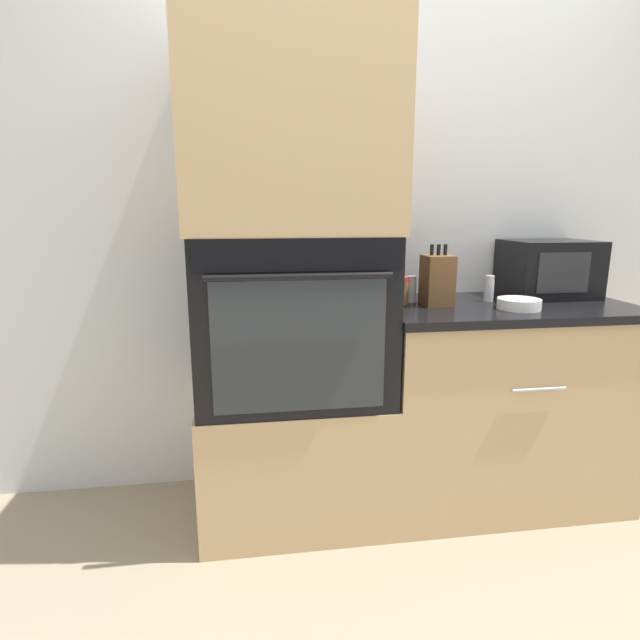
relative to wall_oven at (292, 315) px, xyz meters
name	(u,v)px	position (x,y,z in m)	size (l,w,h in m)	color
ground_plane	(398,543)	(0.39, -0.30, -0.88)	(12.00, 12.00, 0.00)	gray
wall_back	(367,221)	(0.39, 0.33, 0.37)	(8.00, 0.05, 2.50)	silver
oven_cabinet_base	(294,451)	(0.00, 0.00, -0.60)	(0.77, 0.60, 0.55)	tan
wall_oven	(292,315)	(0.00, 0.00, 0.00)	(0.75, 0.64, 0.66)	black
oven_cabinet_upper	(290,132)	(0.00, 0.00, 0.71)	(0.77, 0.60, 0.76)	tan
counter_unit	(496,401)	(0.92, 0.00, -0.43)	(1.09, 0.63, 0.90)	tan
microwave	(548,269)	(1.20, 0.14, 0.15)	(0.39, 0.30, 0.26)	black
knife_block	(437,280)	(0.62, 0.02, 0.13)	(0.12, 0.13, 0.26)	brown
bowl	(519,304)	(0.92, -0.12, 0.05)	(0.17, 0.17, 0.04)	white
condiment_jar_near	(402,291)	(0.47, 0.05, 0.08)	(0.06, 0.06, 0.12)	brown
condiment_jar_mid	(489,289)	(0.88, 0.06, 0.08)	(0.04, 0.04, 0.11)	silver
condiment_jar_far	(411,290)	(0.53, 0.09, 0.08)	(0.04, 0.04, 0.11)	silver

